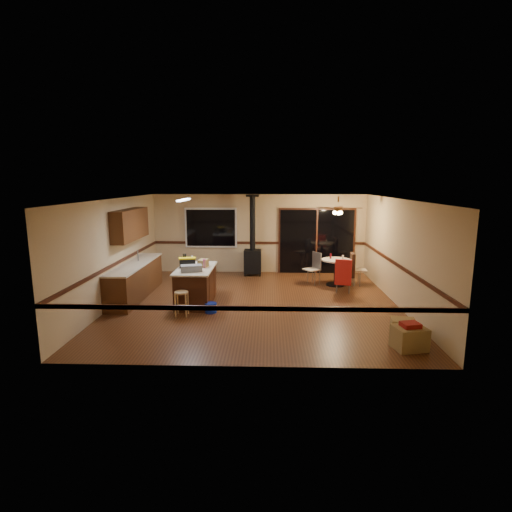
{
  "coord_description": "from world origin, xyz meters",
  "views": [
    {
      "loc": [
        0.33,
        -9.64,
        3.02
      ],
      "look_at": [
        0.0,
        0.3,
        1.15
      ],
      "focal_mm": 28.0,
      "sensor_mm": 36.0,
      "label": 1
    }
  ],
  "objects_px": {
    "wood_stove": "(253,253)",
    "box_corner_a": "(409,338)",
    "chair_right": "(353,265)",
    "toolbox_grey": "(191,268)",
    "chair_near": "(343,272)",
    "box_corner_b": "(403,328)",
    "blue_bucket": "(211,308)",
    "kitchen_island": "(196,285)",
    "box_under_window": "(208,269)",
    "bar_stool": "(182,304)",
    "dining_table": "(336,268)",
    "toolbox_black": "(187,263)",
    "chair_left": "(314,264)"
  },
  "relations": [
    {
      "from": "blue_bucket",
      "to": "chair_right",
      "type": "xyz_separation_m",
      "value": [
        3.83,
        2.65,
        0.48
      ]
    },
    {
      "from": "bar_stool",
      "to": "box_under_window",
      "type": "distance_m",
      "value": 4.1
    },
    {
      "from": "chair_right",
      "to": "toolbox_grey",
      "type": "bearing_deg",
      "value": -152.06
    },
    {
      "from": "bar_stool",
      "to": "chair_near",
      "type": "distance_m",
      "value": 4.45
    },
    {
      "from": "kitchen_island",
      "to": "toolbox_black",
      "type": "bearing_deg",
      "value": 168.83
    },
    {
      "from": "toolbox_black",
      "to": "dining_table",
      "type": "xyz_separation_m",
      "value": [
        4.0,
        1.78,
        -0.48
      ]
    },
    {
      "from": "bar_stool",
      "to": "chair_near",
      "type": "bearing_deg",
      "value": 25.93
    },
    {
      "from": "chair_near",
      "to": "box_corner_a",
      "type": "xyz_separation_m",
      "value": [
        0.55,
        -3.64,
        -0.39
      ]
    },
    {
      "from": "kitchen_island",
      "to": "chair_right",
      "type": "bearing_deg",
      "value": 23.62
    },
    {
      "from": "blue_bucket",
      "to": "chair_right",
      "type": "height_order",
      "value": "chair_right"
    },
    {
      "from": "kitchen_island",
      "to": "dining_table",
      "type": "distance_m",
      "value": 4.21
    },
    {
      "from": "kitchen_island",
      "to": "box_under_window",
      "type": "xyz_separation_m",
      "value": [
        -0.19,
        3.1,
        -0.27
      ]
    },
    {
      "from": "kitchen_island",
      "to": "bar_stool",
      "type": "distance_m",
      "value": 1.02
    },
    {
      "from": "toolbox_grey",
      "to": "chair_right",
      "type": "bearing_deg",
      "value": 27.94
    },
    {
      "from": "toolbox_grey",
      "to": "box_under_window",
      "type": "bearing_deg",
      "value": 92.71
    },
    {
      "from": "toolbox_black",
      "to": "dining_table",
      "type": "relative_size",
      "value": 0.45
    },
    {
      "from": "toolbox_grey",
      "to": "bar_stool",
      "type": "relative_size",
      "value": 0.88
    },
    {
      "from": "kitchen_island",
      "to": "box_under_window",
      "type": "distance_m",
      "value": 3.12
    },
    {
      "from": "bar_stool",
      "to": "box_corner_a",
      "type": "height_order",
      "value": "bar_stool"
    },
    {
      "from": "kitchen_island",
      "to": "blue_bucket",
      "type": "height_order",
      "value": "kitchen_island"
    },
    {
      "from": "dining_table",
      "to": "chair_left",
      "type": "distance_m",
      "value": 0.63
    },
    {
      "from": "blue_bucket",
      "to": "chair_near",
      "type": "bearing_deg",
      "value": 26.93
    },
    {
      "from": "blue_bucket",
      "to": "chair_right",
      "type": "distance_m",
      "value": 4.68
    },
    {
      "from": "blue_bucket",
      "to": "box_corner_a",
      "type": "xyz_separation_m",
      "value": [
        3.92,
        -1.93,
        0.1
      ]
    },
    {
      "from": "toolbox_black",
      "to": "blue_bucket",
      "type": "relative_size",
      "value": 1.41
    },
    {
      "from": "blue_bucket",
      "to": "chair_left",
      "type": "xyz_separation_m",
      "value": [
        2.7,
        2.74,
        0.47
      ]
    },
    {
      "from": "wood_stove",
      "to": "box_corner_a",
      "type": "height_order",
      "value": "wood_stove"
    },
    {
      "from": "wood_stove",
      "to": "box_corner_b",
      "type": "height_order",
      "value": "wood_stove"
    },
    {
      "from": "toolbox_grey",
      "to": "box_corner_a",
      "type": "xyz_separation_m",
      "value": [
        4.42,
        -2.28,
        -0.77
      ]
    },
    {
      "from": "box_corner_b",
      "to": "wood_stove",
      "type": "bearing_deg",
      "value": 121.51
    },
    {
      "from": "kitchen_island",
      "to": "box_corner_a",
      "type": "distance_m",
      "value": 5.16
    },
    {
      "from": "blue_bucket",
      "to": "chair_right",
      "type": "relative_size",
      "value": 0.39
    },
    {
      "from": "wood_stove",
      "to": "toolbox_grey",
      "type": "height_order",
      "value": "wood_stove"
    },
    {
      "from": "kitchen_island",
      "to": "dining_table",
      "type": "height_order",
      "value": "kitchen_island"
    },
    {
      "from": "dining_table",
      "to": "box_corner_a",
      "type": "height_order",
      "value": "dining_table"
    },
    {
      "from": "blue_bucket",
      "to": "chair_near",
      "type": "distance_m",
      "value": 3.81
    },
    {
      "from": "toolbox_black",
      "to": "chair_right",
      "type": "bearing_deg",
      "value": 22.2
    },
    {
      "from": "chair_near",
      "to": "box_corner_b",
      "type": "relative_size",
      "value": 1.57
    },
    {
      "from": "toolbox_grey",
      "to": "dining_table",
      "type": "height_order",
      "value": "toolbox_grey"
    },
    {
      "from": "chair_near",
      "to": "box_under_window",
      "type": "bearing_deg",
      "value": 151.87
    },
    {
      "from": "toolbox_grey",
      "to": "toolbox_black",
      "type": "bearing_deg",
      "value": 112.3
    },
    {
      "from": "bar_stool",
      "to": "chair_near",
      "type": "relative_size",
      "value": 0.81
    },
    {
      "from": "toolbox_grey",
      "to": "blue_bucket",
      "type": "xyz_separation_m",
      "value": [
        0.5,
        -0.35,
        -0.86
      ]
    },
    {
      "from": "chair_right",
      "to": "box_corner_b",
      "type": "relative_size",
      "value": 1.57
    },
    {
      "from": "kitchen_island",
      "to": "toolbox_black",
      "type": "height_order",
      "value": "toolbox_black"
    },
    {
      "from": "wood_stove",
      "to": "box_corner_a",
      "type": "distance_m",
      "value": 6.55
    },
    {
      "from": "dining_table",
      "to": "box_corner_b",
      "type": "distance_m",
      "value": 4.01
    },
    {
      "from": "chair_near",
      "to": "box_corner_a",
      "type": "bearing_deg",
      "value": -81.36
    },
    {
      "from": "kitchen_island",
      "to": "chair_near",
      "type": "relative_size",
      "value": 2.4
    },
    {
      "from": "wood_stove",
      "to": "chair_left",
      "type": "height_order",
      "value": "wood_stove"
    }
  ]
}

